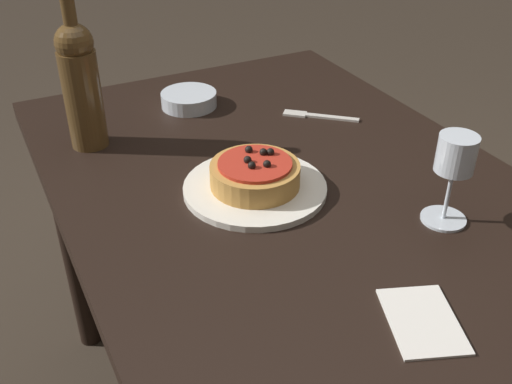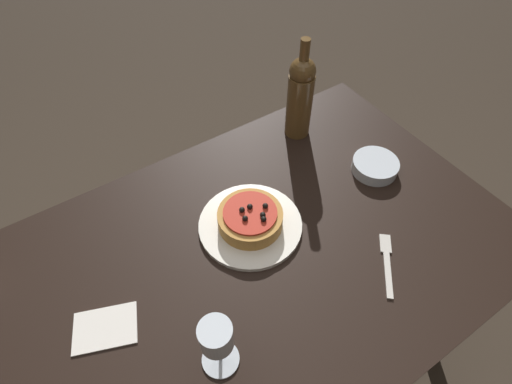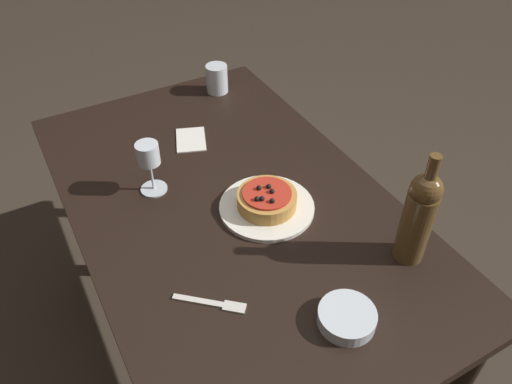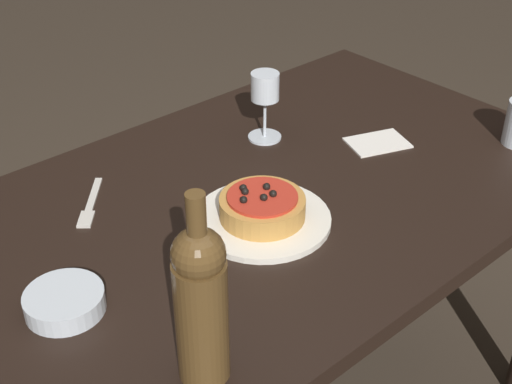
{
  "view_description": "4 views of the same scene",
  "coord_description": "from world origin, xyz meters",
  "px_view_note": "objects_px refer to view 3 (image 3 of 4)",
  "views": [
    {
      "loc": [
        0.73,
        -0.48,
        1.32
      ],
      "look_at": [
        -0.03,
        -0.1,
        0.77
      ],
      "focal_mm": 42.0,
      "sensor_mm": 36.0,
      "label": 1
    },
    {
      "loc": [
        0.22,
        0.41,
        1.56
      ],
      "look_at": [
        -0.12,
        -0.12,
        0.8
      ],
      "focal_mm": 28.0,
      "sensor_mm": 36.0,
      "label": 2
    },
    {
      "loc": [
        -0.92,
        0.43,
        1.67
      ],
      "look_at": [
        -0.09,
        -0.03,
        0.83
      ],
      "focal_mm": 35.0,
      "sensor_mm": 36.0,
      "label": 3
    },
    {
      "loc": [
        -0.81,
        -0.87,
        1.51
      ],
      "look_at": [
        -0.11,
        -0.09,
        0.83
      ],
      "focal_mm": 50.0,
      "sensor_mm": 36.0,
      "label": 4
    }
  ],
  "objects_px": {
    "wine_bottle": "(418,216)",
    "water_cup": "(217,79)",
    "dinner_plate": "(267,207)",
    "pizza": "(267,199)",
    "side_bowl": "(347,317)",
    "dining_table": "(231,225)",
    "fork": "(214,304)",
    "wine_glass": "(149,158)"
  },
  "relations": [
    {
      "from": "dining_table",
      "to": "side_bowl",
      "type": "relative_size",
      "value": 10.6
    },
    {
      "from": "dining_table",
      "to": "wine_glass",
      "type": "distance_m",
      "value": 0.3
    },
    {
      "from": "wine_bottle",
      "to": "fork",
      "type": "distance_m",
      "value": 0.5
    },
    {
      "from": "pizza",
      "to": "fork",
      "type": "xyz_separation_m",
      "value": [
        -0.21,
        0.26,
        -0.03
      ]
    },
    {
      "from": "pizza",
      "to": "side_bowl",
      "type": "relative_size",
      "value": 1.26
    },
    {
      "from": "wine_glass",
      "to": "fork",
      "type": "distance_m",
      "value": 0.45
    },
    {
      "from": "pizza",
      "to": "water_cup",
      "type": "xyz_separation_m",
      "value": [
        0.63,
        -0.16,
        0.02
      ]
    },
    {
      "from": "dining_table",
      "to": "dinner_plate",
      "type": "bearing_deg",
      "value": -136.87
    },
    {
      "from": "side_bowl",
      "to": "dinner_plate",
      "type": "bearing_deg",
      "value": -4.19
    },
    {
      "from": "dining_table",
      "to": "fork",
      "type": "relative_size",
      "value": 9.59
    },
    {
      "from": "dinner_plate",
      "to": "water_cup",
      "type": "relative_size",
      "value": 2.55
    },
    {
      "from": "dinner_plate",
      "to": "wine_bottle",
      "type": "height_order",
      "value": "wine_bottle"
    },
    {
      "from": "pizza",
      "to": "side_bowl",
      "type": "xyz_separation_m",
      "value": [
        -0.39,
        0.03,
        -0.02
      ]
    },
    {
      "from": "pizza",
      "to": "wine_glass",
      "type": "relative_size",
      "value": 1.02
    },
    {
      "from": "wine_bottle",
      "to": "water_cup",
      "type": "distance_m",
      "value": 0.94
    },
    {
      "from": "water_cup",
      "to": "wine_bottle",
      "type": "bearing_deg",
      "value": -176.11
    },
    {
      "from": "dinner_plate",
      "to": "wine_glass",
      "type": "distance_m",
      "value": 0.34
    },
    {
      "from": "dinner_plate",
      "to": "side_bowl",
      "type": "xyz_separation_m",
      "value": [
        -0.39,
        0.03,
        0.01
      ]
    },
    {
      "from": "wine_glass",
      "to": "side_bowl",
      "type": "distance_m",
      "value": 0.66
    },
    {
      "from": "dining_table",
      "to": "side_bowl",
      "type": "xyz_separation_m",
      "value": [
        -0.47,
        -0.04,
        0.11
      ]
    },
    {
      "from": "pizza",
      "to": "fork",
      "type": "distance_m",
      "value": 0.34
    },
    {
      "from": "pizza",
      "to": "dining_table",
      "type": "bearing_deg",
      "value": 43.03
    },
    {
      "from": "dining_table",
      "to": "fork",
      "type": "xyz_separation_m",
      "value": [
        -0.29,
        0.19,
        0.1
      ]
    },
    {
      "from": "pizza",
      "to": "water_cup",
      "type": "bearing_deg",
      "value": -13.94
    },
    {
      "from": "dinner_plate",
      "to": "pizza",
      "type": "xyz_separation_m",
      "value": [
        -0.0,
        0.0,
        0.03
      ]
    },
    {
      "from": "wine_glass",
      "to": "water_cup",
      "type": "height_order",
      "value": "wine_glass"
    },
    {
      "from": "wine_glass",
      "to": "fork",
      "type": "xyz_separation_m",
      "value": [
        -0.43,
        0.02,
        -0.11
      ]
    },
    {
      "from": "wine_glass",
      "to": "pizza",
      "type": "bearing_deg",
      "value": -133.11
    },
    {
      "from": "pizza",
      "to": "side_bowl",
      "type": "distance_m",
      "value": 0.39
    },
    {
      "from": "dinner_plate",
      "to": "water_cup",
      "type": "distance_m",
      "value": 0.65
    },
    {
      "from": "dinner_plate",
      "to": "wine_bottle",
      "type": "xyz_separation_m",
      "value": [
        -0.31,
        -0.22,
        0.13
      ]
    },
    {
      "from": "fork",
      "to": "wine_glass",
      "type": "bearing_deg",
      "value": 128.23
    },
    {
      "from": "dinner_plate",
      "to": "side_bowl",
      "type": "relative_size",
      "value": 2.02
    },
    {
      "from": "dinner_plate",
      "to": "fork",
      "type": "xyz_separation_m",
      "value": [
        -0.21,
        0.26,
        -0.0
      ]
    },
    {
      "from": "wine_bottle",
      "to": "fork",
      "type": "relative_size",
      "value": 2.17
    },
    {
      "from": "dinner_plate",
      "to": "pizza",
      "type": "distance_m",
      "value": 0.03
    },
    {
      "from": "wine_bottle",
      "to": "water_cup",
      "type": "xyz_separation_m",
      "value": [
        0.93,
        0.06,
        -0.08
      ]
    },
    {
      "from": "dinner_plate",
      "to": "fork",
      "type": "bearing_deg",
      "value": 129.44
    },
    {
      "from": "dining_table",
      "to": "wine_bottle",
      "type": "xyz_separation_m",
      "value": [
        -0.39,
        -0.29,
        0.23
      ]
    },
    {
      "from": "pizza",
      "to": "dinner_plate",
      "type": "bearing_deg",
      "value": -54.75
    },
    {
      "from": "wine_bottle",
      "to": "water_cup",
      "type": "bearing_deg",
      "value": 3.89
    },
    {
      "from": "fork",
      "to": "water_cup",
      "type": "bearing_deg",
      "value": 104.65
    }
  ]
}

